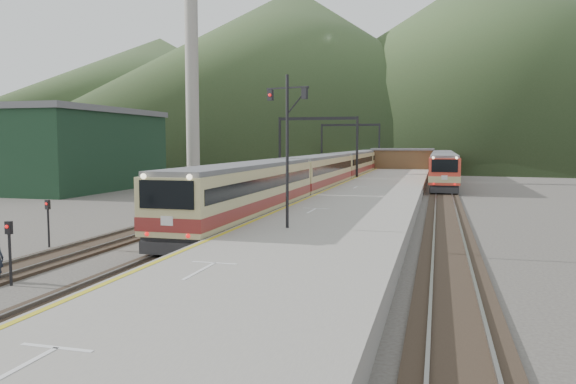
% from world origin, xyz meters
% --- Properties ---
extents(track_main, '(2.60, 200.00, 0.23)m').
position_xyz_m(track_main, '(0.00, 40.00, 0.07)').
color(track_main, black).
rests_on(track_main, ground).
extents(track_far, '(2.60, 200.00, 0.23)m').
position_xyz_m(track_far, '(-5.00, 40.00, 0.07)').
color(track_far, black).
rests_on(track_far, ground).
extents(track_second, '(2.60, 200.00, 0.23)m').
position_xyz_m(track_second, '(11.50, 40.00, 0.07)').
color(track_second, black).
rests_on(track_second, ground).
extents(platform, '(8.00, 100.00, 1.00)m').
position_xyz_m(platform, '(5.60, 38.00, 0.50)').
color(platform, gray).
rests_on(platform, ground).
extents(gantry_near, '(9.55, 0.25, 8.00)m').
position_xyz_m(gantry_near, '(-2.85, 55.00, 5.59)').
color(gantry_near, black).
rests_on(gantry_near, ground).
extents(gantry_far, '(9.55, 0.25, 8.00)m').
position_xyz_m(gantry_far, '(-2.85, 80.00, 5.59)').
color(gantry_far, black).
rests_on(gantry_far, ground).
extents(warehouse, '(14.50, 20.50, 8.60)m').
position_xyz_m(warehouse, '(-28.00, 42.00, 4.32)').
color(warehouse, black).
rests_on(warehouse, ground).
extents(smokestack, '(1.80, 1.80, 30.00)m').
position_xyz_m(smokestack, '(-22.00, 62.00, 15.00)').
color(smokestack, '#9E998E').
rests_on(smokestack, ground).
extents(station_shed, '(9.40, 4.40, 3.10)m').
position_xyz_m(station_shed, '(5.60, 78.00, 2.57)').
color(station_shed, brown).
rests_on(station_shed, platform).
extents(hill_a, '(180.00, 180.00, 60.00)m').
position_xyz_m(hill_a, '(-40.00, 190.00, 30.00)').
color(hill_a, '#374D28').
rests_on(hill_a, ground).
extents(hill_b, '(220.00, 220.00, 75.00)m').
position_xyz_m(hill_b, '(30.00, 230.00, 37.50)').
color(hill_b, '#374D28').
rests_on(hill_b, ground).
extents(hill_d, '(200.00, 200.00, 55.00)m').
position_xyz_m(hill_d, '(-120.00, 240.00, 27.50)').
color(hill_d, '#374D28').
rests_on(hill_d, ground).
extents(main_train, '(3.03, 83.06, 3.70)m').
position_xyz_m(main_train, '(0.00, 52.80, 2.08)').
color(main_train, tan).
rests_on(main_train, track_main).
extents(second_train, '(2.90, 39.51, 3.54)m').
position_xyz_m(second_train, '(11.50, 64.15, 2.00)').
color(second_train, red).
rests_on(second_train, track_second).
extents(signal_mast, '(2.15, 0.67, 7.10)m').
position_xyz_m(signal_mast, '(4.12, 15.30, 5.32)').
color(signal_mast, black).
rests_on(signal_mast, platform).
extents(short_signal_a, '(0.22, 0.17, 2.27)m').
position_xyz_m(short_signal_a, '(-3.43, 6.20, 1.46)').
color(short_signal_a, black).
rests_on(short_signal_a, ground).
extents(short_signal_b, '(0.25, 0.20, 2.27)m').
position_xyz_m(short_signal_b, '(-2.97, 24.28, 1.46)').
color(short_signal_b, black).
rests_on(short_signal_b, ground).
extents(short_signal_c, '(0.25, 0.20, 2.27)m').
position_xyz_m(short_signal_c, '(-6.98, 12.72, 1.46)').
color(short_signal_c, black).
rests_on(short_signal_c, ground).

